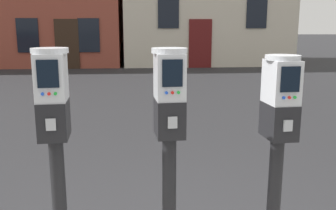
{
  "coord_description": "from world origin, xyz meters",
  "views": [
    {
      "loc": [
        -0.35,
        -2.48,
        1.8
      ],
      "look_at": [
        -0.16,
        -0.14,
        1.31
      ],
      "focal_mm": 40.08,
      "sensor_mm": 36.0,
      "label": 1
    }
  ],
  "objects": [
    {
      "name": "parking_meter_near_kerb",
      "position": [
        -0.86,
        -0.24,
        1.2
      ],
      "size": [
        0.23,
        0.26,
        1.54
      ],
      "rotation": [
        0.0,
        0.0,
        -1.5
      ],
      "color": "black",
      "rests_on": "sidewalk_slab"
    },
    {
      "name": "parking_meter_twin_adjacent",
      "position": [
        -0.16,
        -0.24,
        1.2
      ],
      "size": [
        0.23,
        0.26,
        1.54
      ],
      "rotation": [
        0.0,
        0.0,
        -1.5
      ],
      "color": "black",
      "rests_on": "sidewalk_slab"
    },
    {
      "name": "parking_meter_end_of_row",
      "position": [
        0.54,
        -0.24,
        1.17
      ],
      "size": [
        0.23,
        0.26,
        1.49
      ],
      "rotation": [
        0.0,
        0.0,
        -1.5
      ],
      "color": "black",
      "rests_on": "sidewalk_slab"
    }
  ]
}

